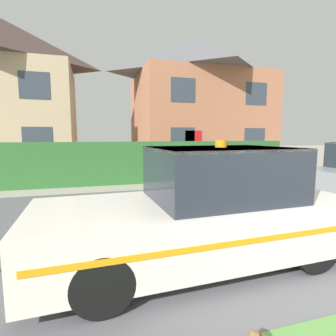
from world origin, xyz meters
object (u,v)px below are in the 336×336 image
object	(u,v)px
house_right	(198,100)
wheelie_bin	(218,164)
house_left	(6,94)
police_car	(204,211)

from	to	relation	value
house_right	wheelie_bin	world-z (taller)	house_right
house_left	police_car	bearing A→B (deg)	-66.32
police_car	house_right	bearing A→B (deg)	-114.28
house_right	wheelie_bin	bearing A→B (deg)	-104.80
police_car	house_right	distance (m)	15.38
police_car	house_right	world-z (taller)	house_right
police_car	house_left	bearing A→B (deg)	-68.44
police_car	house_right	xyz separation A→B (m)	(5.65, 13.87, 3.48)
house_left	wheelie_bin	world-z (taller)	house_left
police_car	house_left	xyz separation A→B (m)	(-5.98, 13.64, 3.39)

